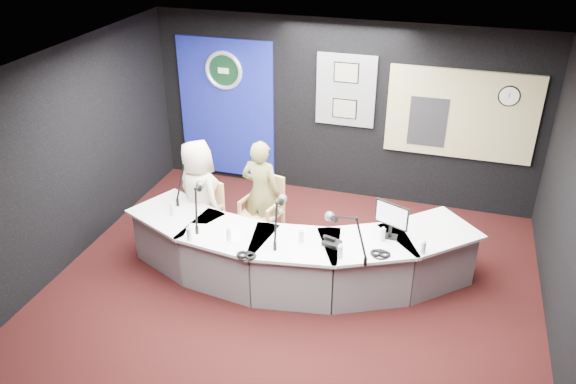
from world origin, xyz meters
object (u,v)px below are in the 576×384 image
(broadcast_desk, at_px, (294,253))
(armchair_right, at_px, (262,213))
(armchair_left, at_px, (201,212))
(person_man, at_px, (199,195))
(person_woman, at_px, (261,193))

(broadcast_desk, bearing_deg, armchair_right, 133.32)
(broadcast_desk, height_order, armchair_left, armchair_left)
(person_man, bearing_deg, person_woman, -127.04)
(broadcast_desk, relative_size, armchair_left, 4.23)
(armchair_right, bearing_deg, broadcast_desk, -32.52)
(armchair_left, bearing_deg, broadcast_desk, 12.47)
(broadcast_desk, relative_size, person_man, 2.86)
(broadcast_desk, height_order, armchair_right, armchair_right)
(person_man, distance_m, person_woman, 0.84)
(armchair_right, relative_size, person_man, 0.56)
(armchair_left, bearing_deg, person_man, 0.00)
(armchair_left, distance_m, person_woman, 0.87)
(broadcast_desk, xyz_separation_m, person_woman, (-0.68, 0.72, 0.39))
(broadcast_desk, height_order, person_woman, person_woman)
(armchair_right, relative_size, person_woman, 0.58)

